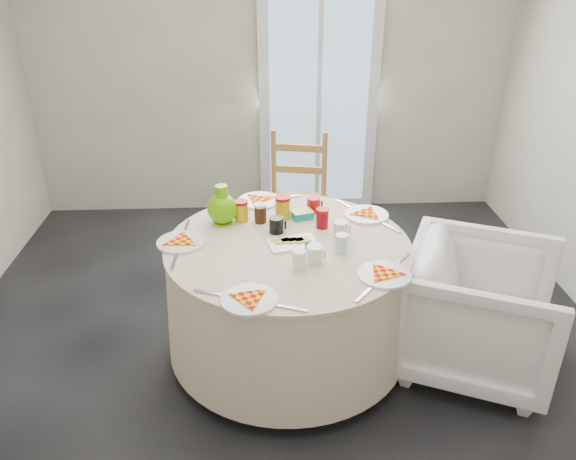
{
  "coord_description": "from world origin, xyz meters",
  "views": [
    {
      "loc": [
        -0.09,
        -2.7,
        2.16
      ],
      "look_at": [
        0.04,
        -0.05,
        0.8
      ],
      "focal_mm": 35.0,
      "sensor_mm": 36.0,
      "label": 1
    }
  ],
  "objects_px": {
    "table": "(288,297)",
    "wooden_chair": "(296,205)",
    "armchair": "(480,307)",
    "green_pitcher": "(222,199)"
  },
  "relations": [
    {
      "from": "table",
      "to": "wooden_chair",
      "type": "distance_m",
      "value": 1.05
    },
    {
      "from": "armchair",
      "to": "green_pitcher",
      "type": "relative_size",
      "value": 3.56
    },
    {
      "from": "table",
      "to": "wooden_chair",
      "type": "relative_size",
      "value": 1.39
    },
    {
      "from": "wooden_chair",
      "to": "green_pitcher",
      "type": "bearing_deg",
      "value": -110.17
    },
    {
      "from": "armchair",
      "to": "wooden_chair",
      "type": "bearing_deg",
      "value": 61.09
    },
    {
      "from": "wooden_chair",
      "to": "armchair",
      "type": "xyz_separation_m",
      "value": [
        0.93,
        -1.22,
        -0.08
      ]
    },
    {
      "from": "table",
      "to": "wooden_chair",
      "type": "bearing_deg",
      "value": 84.11
    },
    {
      "from": "wooden_chair",
      "to": "green_pitcher",
      "type": "relative_size",
      "value": 4.33
    },
    {
      "from": "table",
      "to": "green_pitcher",
      "type": "xyz_separation_m",
      "value": [
        -0.36,
        0.27,
        0.49
      ]
    },
    {
      "from": "green_pitcher",
      "to": "armchair",
      "type": "bearing_deg",
      "value": -16.85
    }
  ]
}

